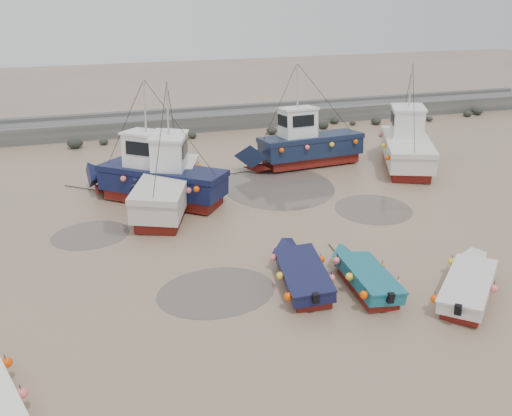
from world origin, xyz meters
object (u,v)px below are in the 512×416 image
at_px(dinghy_1, 302,269).
at_px(cabin_boat_3, 406,144).
at_px(cabin_boat_1, 168,179).
at_px(cabin_boat_2, 303,145).
at_px(cabin_boat_0, 151,176).
at_px(dinghy_2, 363,273).
at_px(dinghy_3, 471,282).
at_px(person, 138,206).

height_order(dinghy_1, cabin_boat_3, cabin_boat_3).
height_order(cabin_boat_1, cabin_boat_2, same).
relative_size(cabin_boat_0, cabin_boat_2, 0.90).
bearing_deg(cabin_boat_1, cabin_boat_2, 40.87).
distance_m(dinghy_2, dinghy_3, 3.90).
distance_m(dinghy_1, dinghy_3, 6.20).
bearing_deg(cabin_boat_0, dinghy_2, -110.86).
bearing_deg(cabin_boat_3, cabin_boat_2, -170.49).
height_order(cabin_boat_2, person, cabin_boat_2).
xyz_separation_m(cabin_boat_0, cabin_boat_1, (0.80, -0.67, -0.00)).
distance_m(dinghy_1, cabin_boat_2, 13.53).
bearing_deg(person, cabin_boat_1, 174.21).
bearing_deg(dinghy_1, cabin_boat_0, 123.46).
height_order(cabin_boat_0, cabin_boat_1, same).
relative_size(cabin_boat_0, cabin_boat_1, 0.89).
bearing_deg(cabin_boat_1, cabin_boat_0, 157.59).
xyz_separation_m(dinghy_1, person, (-5.68, 9.01, -0.55)).
relative_size(cabin_boat_1, cabin_boat_2, 1.01).
distance_m(dinghy_2, person, 12.61).
bearing_deg(cabin_boat_2, dinghy_3, 178.81).
distance_m(cabin_boat_0, cabin_boat_2, 10.02).
distance_m(dinghy_3, cabin_boat_3, 14.62).
xyz_separation_m(dinghy_2, cabin_boat_0, (-6.94, 10.46, 0.79)).
bearing_deg(person, dinghy_2, 126.29).
bearing_deg(cabin_boat_2, cabin_boat_3, -108.73).
height_order(dinghy_3, person, dinghy_3).
height_order(cabin_boat_2, cabin_boat_3, same).
bearing_deg(cabin_boat_3, dinghy_2, -103.23).
xyz_separation_m(dinghy_3, cabin_boat_1, (-9.70, 11.39, 0.81)).
height_order(dinghy_2, cabin_boat_2, cabin_boat_2).
bearing_deg(cabin_boat_1, cabin_boat_3, 25.90).
relative_size(dinghy_3, cabin_boat_3, 0.54).
xyz_separation_m(dinghy_1, cabin_boat_3, (11.03, 11.09, 0.82)).
bearing_deg(person, dinghy_1, 120.29).
height_order(dinghy_1, cabin_boat_2, cabin_boat_2).
bearing_deg(cabin_boat_2, person, 104.50).
distance_m(cabin_boat_2, person, 11.10).
distance_m(dinghy_1, dinghy_2, 2.30).
bearing_deg(cabin_boat_1, dinghy_1, -48.07).
distance_m(dinghy_3, person, 16.17).
height_order(dinghy_1, cabin_boat_0, cabin_boat_0).
bearing_deg(dinghy_3, cabin_boat_0, 177.48).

